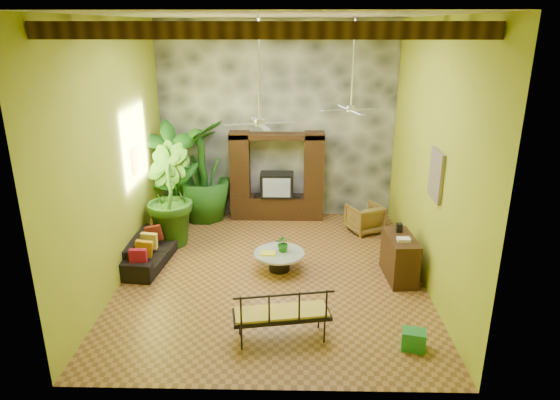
{
  "coord_description": "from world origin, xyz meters",
  "views": [
    {
      "loc": [
        0.35,
        -9.21,
        4.85
      ],
      "look_at": [
        0.15,
        0.2,
        1.53
      ],
      "focal_mm": 32.0,
      "sensor_mm": 36.0,
      "label": 1
    }
  ],
  "objects_px": {
    "wicker_armchair": "(365,218)",
    "sofa": "(150,250)",
    "side_console": "(400,257)",
    "tall_plant_a": "(173,176)",
    "tall_plant_b": "(167,195)",
    "coffee_table": "(279,259)",
    "green_bin": "(414,340)",
    "tall_plant_c": "(203,171)",
    "iron_bench": "(281,313)",
    "ceiling_fan_back": "(352,99)",
    "entertainment_center": "(277,183)",
    "ceiling_fan_front": "(260,111)"
  },
  "relations": [
    {
      "from": "side_console",
      "to": "tall_plant_a",
      "type": "bearing_deg",
      "value": 149.17
    },
    {
      "from": "coffee_table",
      "to": "tall_plant_b",
      "type": "bearing_deg",
      "value": 152.43
    },
    {
      "from": "coffee_table",
      "to": "green_bin",
      "type": "xyz_separation_m",
      "value": [
        2.18,
        -2.64,
        -0.1
      ]
    },
    {
      "from": "tall_plant_c",
      "to": "side_console",
      "type": "height_order",
      "value": "tall_plant_c"
    },
    {
      "from": "ceiling_fan_back",
      "to": "tall_plant_c",
      "type": "height_order",
      "value": "ceiling_fan_back"
    },
    {
      "from": "ceiling_fan_back",
      "to": "wicker_armchair",
      "type": "bearing_deg",
      "value": 60.72
    },
    {
      "from": "side_console",
      "to": "entertainment_center",
      "type": "bearing_deg",
      "value": 123.98
    },
    {
      "from": "ceiling_fan_front",
      "to": "tall_plant_b",
      "type": "bearing_deg",
      "value": 140.03
    },
    {
      "from": "ceiling_fan_back",
      "to": "iron_bench",
      "type": "height_order",
      "value": "ceiling_fan_back"
    },
    {
      "from": "entertainment_center",
      "to": "green_bin",
      "type": "xyz_separation_m",
      "value": [
        2.31,
        -5.63,
        -0.81
      ]
    },
    {
      "from": "tall_plant_c",
      "to": "side_console",
      "type": "bearing_deg",
      "value": -35.76
    },
    {
      "from": "tall_plant_b",
      "to": "green_bin",
      "type": "distance_m",
      "value": 6.3
    },
    {
      "from": "iron_bench",
      "to": "tall_plant_a",
      "type": "bearing_deg",
      "value": 110.25
    },
    {
      "from": "entertainment_center",
      "to": "ceiling_fan_back",
      "type": "bearing_deg",
      "value": -50.43
    },
    {
      "from": "green_bin",
      "to": "tall_plant_b",
      "type": "bearing_deg",
      "value": 140.09
    },
    {
      "from": "coffee_table",
      "to": "green_bin",
      "type": "relative_size",
      "value": 2.87
    },
    {
      "from": "entertainment_center",
      "to": "ceiling_fan_front",
      "type": "bearing_deg",
      "value": -93.24
    },
    {
      "from": "sofa",
      "to": "side_console",
      "type": "bearing_deg",
      "value": -89.98
    },
    {
      "from": "tall_plant_c",
      "to": "iron_bench",
      "type": "height_order",
      "value": "tall_plant_c"
    },
    {
      "from": "tall_plant_b",
      "to": "ceiling_fan_front",
      "type": "bearing_deg",
      "value": -39.97
    },
    {
      "from": "ceiling_fan_front",
      "to": "sofa",
      "type": "distance_m",
      "value": 4.05
    },
    {
      "from": "sofa",
      "to": "tall_plant_b",
      "type": "distance_m",
      "value": 1.38
    },
    {
      "from": "ceiling_fan_front",
      "to": "wicker_armchair",
      "type": "relative_size",
      "value": 2.44
    },
    {
      "from": "tall_plant_a",
      "to": "tall_plant_b",
      "type": "distance_m",
      "value": 0.97
    },
    {
      "from": "ceiling_fan_back",
      "to": "tall_plant_a",
      "type": "distance_m",
      "value": 4.79
    },
    {
      "from": "iron_bench",
      "to": "side_console",
      "type": "relative_size",
      "value": 1.45
    },
    {
      "from": "coffee_table",
      "to": "side_console",
      "type": "height_order",
      "value": "side_console"
    },
    {
      "from": "tall_plant_b",
      "to": "tall_plant_c",
      "type": "relative_size",
      "value": 0.9
    },
    {
      "from": "ceiling_fan_front",
      "to": "iron_bench",
      "type": "bearing_deg",
      "value": -77.77
    },
    {
      "from": "entertainment_center",
      "to": "tall_plant_a",
      "type": "relative_size",
      "value": 0.9
    },
    {
      "from": "entertainment_center",
      "to": "tall_plant_a",
      "type": "bearing_deg",
      "value": -164.82
    },
    {
      "from": "ceiling_fan_front",
      "to": "wicker_armchair",
      "type": "distance_m",
      "value": 4.69
    },
    {
      "from": "tall_plant_c",
      "to": "ceiling_fan_back",
      "type": "bearing_deg",
      "value": -27.93
    },
    {
      "from": "coffee_table",
      "to": "iron_bench",
      "type": "bearing_deg",
      "value": -87.85
    },
    {
      "from": "wicker_armchair",
      "to": "sofa",
      "type": "bearing_deg",
      "value": -4.69
    },
    {
      "from": "entertainment_center",
      "to": "side_console",
      "type": "height_order",
      "value": "entertainment_center"
    },
    {
      "from": "wicker_armchair",
      "to": "tall_plant_a",
      "type": "bearing_deg",
      "value": -27.59
    },
    {
      "from": "wicker_armchair",
      "to": "green_bin",
      "type": "xyz_separation_m",
      "value": [
        0.13,
        -4.74,
        -0.19
      ]
    },
    {
      "from": "tall_plant_a",
      "to": "green_bin",
      "type": "height_order",
      "value": "tall_plant_a"
    },
    {
      "from": "entertainment_center",
      "to": "ceiling_fan_back",
      "type": "relative_size",
      "value": 1.29
    },
    {
      "from": "ceiling_fan_front",
      "to": "coffee_table",
      "type": "distance_m",
      "value": 3.21
    },
    {
      "from": "sofa",
      "to": "tall_plant_a",
      "type": "xyz_separation_m",
      "value": [
        0.11,
        2.01,
        1.05
      ]
    },
    {
      "from": "coffee_table",
      "to": "side_console",
      "type": "bearing_deg",
      "value": -6.79
    },
    {
      "from": "sofa",
      "to": "wicker_armchair",
      "type": "bearing_deg",
      "value": -63.06
    },
    {
      "from": "tall_plant_b",
      "to": "green_bin",
      "type": "relative_size",
      "value": 6.39
    },
    {
      "from": "tall_plant_c",
      "to": "iron_bench",
      "type": "bearing_deg",
      "value": -68.59
    },
    {
      "from": "ceiling_fan_back",
      "to": "tall_plant_c",
      "type": "bearing_deg",
      "value": 152.07
    },
    {
      "from": "wicker_armchair",
      "to": "iron_bench",
      "type": "bearing_deg",
      "value": 41.74
    },
    {
      "from": "wicker_armchair",
      "to": "green_bin",
      "type": "bearing_deg",
      "value": 66.37
    },
    {
      "from": "entertainment_center",
      "to": "sofa",
      "type": "distance_m",
      "value": 3.84
    }
  ]
}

